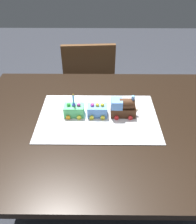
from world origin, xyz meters
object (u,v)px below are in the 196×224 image
at_px(dining_table, 107,136).
at_px(cake_locomotive, 123,108).
at_px(chair, 89,84).
at_px(cake_car_gondola_mint_green, 74,110).
at_px(cake_car_tanker_sky_blue, 97,110).
at_px(birthday_candle, 73,98).

height_order(dining_table, cake_locomotive, cake_locomotive).
distance_m(dining_table, chair, 0.86).
height_order(dining_table, cake_car_gondola_mint_green, cake_car_gondola_mint_green).
bearing_deg(cake_locomotive, chair, -75.16).
xyz_separation_m(chair, cake_car_gondola_mint_green, (0.04, 0.79, 0.30)).
bearing_deg(chair, cake_locomotive, 100.63).
bearing_deg(chair, cake_car_tanker_sky_blue, 91.65).
bearing_deg(dining_table, chair, -80.81).
distance_m(dining_table, cake_car_tanker_sky_blue, 0.15).
xyz_separation_m(cake_locomotive, birthday_candle, (0.25, -0.00, 0.05)).
distance_m(chair, cake_locomotive, 0.88).
height_order(dining_table, chair, chair).
bearing_deg(cake_car_tanker_sky_blue, birthday_candle, 0.00).
relative_size(dining_table, chair, 1.63).
xyz_separation_m(dining_table, chair, (0.13, -0.83, -0.16)).
xyz_separation_m(cake_car_tanker_sky_blue, cake_car_gondola_mint_green, (0.12, 0.00, 0.00)).
distance_m(cake_locomotive, cake_car_gondola_mint_green, 0.25).
xyz_separation_m(chair, birthday_candle, (0.04, 0.79, 0.37)).
relative_size(chair, cake_car_tanker_sky_blue, 8.60).
height_order(cake_locomotive, cake_car_tanker_sky_blue, cake_locomotive).
distance_m(dining_table, birthday_candle, 0.27).
distance_m(cake_car_gondola_mint_green, birthday_candle, 0.07).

